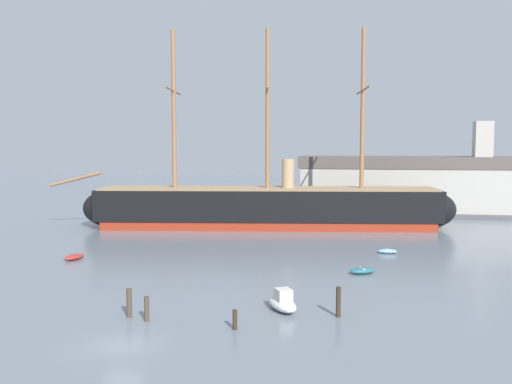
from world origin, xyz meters
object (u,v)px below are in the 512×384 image
object	(u,v)px
mooring_piling_left_pair	(147,309)
mooring_piling_midwater	(235,320)
motorboat_foreground_right	(282,302)
mooring_piling_right_pair	(338,302)
tall_ship	(267,207)
dinghy_mid_left	(74,257)
dockside_warehouse_right	(440,185)
dinghy_mid_right	(362,271)
dinghy_alongside_stern	(387,251)
mooring_piling_nearest	(129,303)
sailboat_distant_centre	(281,217)

from	to	relation	value
mooring_piling_left_pair	mooring_piling_midwater	distance (m)	7.00
motorboat_foreground_right	mooring_piling_right_pair	xyz separation A→B (m)	(4.50, -1.08, 0.55)
tall_ship	mooring_piling_right_pair	bearing A→B (deg)	-74.60
dinghy_mid_left	mooring_piling_midwater	xyz separation A→B (m)	(23.35, -20.73, 0.39)
tall_ship	mooring_piling_right_pair	distance (m)	46.40
mooring_piling_left_pair	dockside_warehouse_right	distance (m)	78.64
dinghy_mid_left	dinghy_mid_right	world-z (taller)	dinghy_mid_left
dinghy_mid_right	dinghy_alongside_stern	distance (m)	11.94
dockside_warehouse_right	tall_ship	bearing A→B (deg)	-141.64
dinghy_mid_left	mooring_piling_nearest	world-z (taller)	mooring_piling_nearest
dinghy_mid_left	dinghy_mid_right	size ratio (longest dim) A/B	1.02
sailboat_distant_centre	mooring_piling_left_pair	distance (m)	58.15
dinghy_alongside_stern	mooring_piling_midwater	world-z (taller)	mooring_piling_midwater
sailboat_distant_centre	mooring_piling_right_pair	xyz separation A→B (m)	(11.43, -54.56, 0.68)
sailboat_distant_centre	mooring_piling_left_pair	xyz separation A→B (m)	(-2.83, -58.08, 0.45)
motorboat_foreground_right	mooring_piling_midwater	xyz separation A→B (m)	(-2.79, -5.33, 0.10)
mooring_piling_right_pair	dinghy_mid_right	bearing A→B (deg)	82.03
dinghy_mid_right	motorboat_foreground_right	bearing A→B (deg)	-115.44
dinghy_mid_left	mooring_piling_right_pair	distance (m)	34.81
sailboat_distant_centre	tall_ship	bearing A→B (deg)	-95.08
dinghy_mid_left	dinghy_alongside_stern	distance (m)	37.30
sailboat_distant_centre	mooring_piling_right_pair	world-z (taller)	sailboat_distant_centre
motorboat_foreground_right	dockside_warehouse_right	distance (m)	70.88
dinghy_mid_right	mooring_piling_left_pair	bearing A→B (deg)	-131.55
dinghy_mid_left	sailboat_distant_centre	bearing A→B (deg)	63.22
tall_ship	mooring_piling_left_pair	bearing A→B (deg)	-92.31
dinghy_mid_left	dockside_warehouse_right	distance (m)	70.91
mooring_piling_left_pair	motorboat_foreground_right	bearing A→B (deg)	25.22
sailboat_distant_centre	dinghy_mid_right	bearing A→B (deg)	-71.17
mooring_piling_midwater	mooring_piling_nearest	bearing A→B (deg)	170.65
mooring_piling_left_pair	dinghy_alongside_stern	bearing A→B (deg)	56.84
dinghy_mid_left	sailboat_distant_centre	world-z (taller)	sailboat_distant_centre
motorboat_foreground_right	dinghy_mid_right	size ratio (longest dim) A/B	1.54
dinghy_alongside_stern	mooring_piling_right_pair	bearing A→B (deg)	-101.35
tall_ship	dinghy_alongside_stern	xyz separation A→B (m)	(17.61, -18.26, -3.12)
motorboat_foreground_right	dockside_warehouse_right	xyz separation A→B (m)	(22.01, 67.20, 4.82)
motorboat_foreground_right	dinghy_alongside_stern	size ratio (longest dim) A/B	1.93
dinghy_mid_right	mooring_piling_right_pair	size ratio (longest dim) A/B	1.26
dinghy_alongside_stern	sailboat_distant_centre	distance (m)	32.74
mooring_piling_nearest	tall_ship	bearing A→B (deg)	85.63
mooring_piling_right_pair	motorboat_foreground_right	bearing A→B (deg)	166.49
mooring_piling_midwater	dockside_warehouse_right	size ratio (longest dim) A/B	0.03
motorboat_foreground_right	mooring_piling_left_pair	distance (m)	10.79
dockside_warehouse_right	motorboat_foreground_right	bearing A→B (deg)	-108.13
dinghy_mid_right	dinghy_alongside_stern	size ratio (longest dim) A/B	1.25
mooring_piling_midwater	dockside_warehouse_right	world-z (taller)	dockside_warehouse_right
motorboat_foreground_right	mooring_piling_nearest	distance (m)	12.10
motorboat_foreground_right	mooring_piling_left_pair	bearing A→B (deg)	-154.78
tall_ship	dinghy_mid_left	distance (m)	33.78
dockside_warehouse_right	mooring_piling_midwater	bearing A→B (deg)	-108.88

